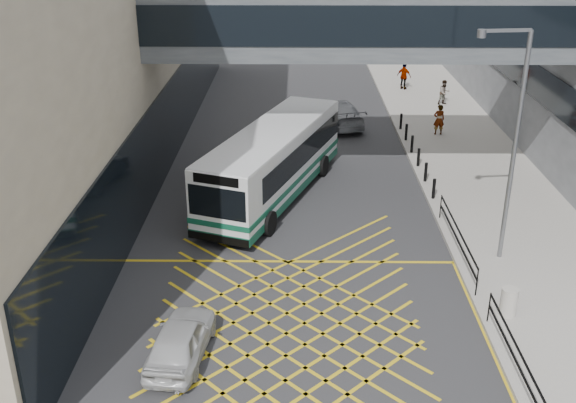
{
  "coord_description": "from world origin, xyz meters",
  "views": [
    {
      "loc": [
        0.25,
        -16.98,
        11.8
      ],
      "look_at": [
        0.0,
        4.0,
        2.6
      ],
      "focal_mm": 42.0,
      "sensor_mm": 36.0,
      "label": 1
    }
  ],
  "objects_px": {
    "pedestrian_b": "(444,92)",
    "pedestrian_c": "(404,76)",
    "bus": "(274,160)",
    "street_lamp": "(511,135)",
    "car_white": "(181,339)",
    "litter_bin": "(509,302)",
    "car_silver": "(338,112)",
    "car_dark": "(226,172)",
    "pedestrian_a": "(439,120)"
  },
  "relations": [
    {
      "from": "car_white",
      "to": "car_silver",
      "type": "xyz_separation_m",
      "value": [
        5.68,
        22.41,
        0.17
      ]
    },
    {
      "from": "bus",
      "to": "pedestrian_b",
      "type": "distance_m",
      "value": 18.01
    },
    {
      "from": "bus",
      "to": "car_silver",
      "type": "height_order",
      "value": "bus"
    },
    {
      "from": "pedestrian_b",
      "to": "pedestrian_c",
      "type": "relative_size",
      "value": 0.87
    },
    {
      "from": "pedestrian_b",
      "to": "car_silver",
      "type": "bearing_deg",
      "value": -172.38
    },
    {
      "from": "car_white",
      "to": "litter_bin",
      "type": "relative_size",
      "value": 4.27
    },
    {
      "from": "car_white",
      "to": "pedestrian_a",
      "type": "bearing_deg",
      "value": -112.38
    },
    {
      "from": "car_dark",
      "to": "litter_bin",
      "type": "relative_size",
      "value": 4.65
    },
    {
      "from": "street_lamp",
      "to": "pedestrian_a",
      "type": "xyz_separation_m",
      "value": [
        0.7,
        14.37,
        -3.79
      ]
    },
    {
      "from": "car_white",
      "to": "car_silver",
      "type": "height_order",
      "value": "car_silver"
    },
    {
      "from": "pedestrian_a",
      "to": "car_dark",
      "type": "bearing_deg",
      "value": 29.92
    },
    {
      "from": "pedestrian_a",
      "to": "car_white",
      "type": "bearing_deg",
      "value": 57.99
    },
    {
      "from": "bus",
      "to": "car_dark",
      "type": "bearing_deg",
      "value": 171.65
    },
    {
      "from": "bus",
      "to": "litter_bin",
      "type": "height_order",
      "value": "bus"
    },
    {
      "from": "litter_bin",
      "to": "pedestrian_b",
      "type": "distance_m",
      "value": 24.53
    },
    {
      "from": "bus",
      "to": "street_lamp",
      "type": "bearing_deg",
      "value": -15.9
    },
    {
      "from": "car_silver",
      "to": "pedestrian_a",
      "type": "distance_m",
      "value": 5.9
    },
    {
      "from": "pedestrian_c",
      "to": "bus",
      "type": "bearing_deg",
      "value": 102.18
    },
    {
      "from": "litter_bin",
      "to": "pedestrian_b",
      "type": "relative_size",
      "value": 0.58
    },
    {
      "from": "car_white",
      "to": "car_dark",
      "type": "distance_m",
      "value": 13.01
    },
    {
      "from": "car_white",
      "to": "pedestrian_a",
      "type": "distance_m",
      "value": 23.12
    },
    {
      "from": "pedestrian_c",
      "to": "pedestrian_a",
      "type": "bearing_deg",
      "value": 129.05
    },
    {
      "from": "car_white",
      "to": "pedestrian_c",
      "type": "distance_m",
      "value": 32.23
    },
    {
      "from": "bus",
      "to": "street_lamp",
      "type": "xyz_separation_m",
      "value": [
        8.16,
        -5.92,
        3.13
      ]
    },
    {
      "from": "bus",
      "to": "street_lamp",
      "type": "relative_size",
      "value": 1.39
    },
    {
      "from": "car_white",
      "to": "car_silver",
      "type": "distance_m",
      "value": 23.12
    },
    {
      "from": "car_silver",
      "to": "street_lamp",
      "type": "xyz_separation_m",
      "value": [
        4.78,
        -16.54,
        4.01
      ]
    },
    {
      "from": "litter_bin",
      "to": "pedestrian_a",
      "type": "relative_size",
      "value": 0.54
    },
    {
      "from": "street_lamp",
      "to": "pedestrian_c",
      "type": "bearing_deg",
      "value": 82.39
    },
    {
      "from": "bus",
      "to": "street_lamp",
      "type": "height_order",
      "value": "street_lamp"
    },
    {
      "from": "bus",
      "to": "street_lamp",
      "type": "distance_m",
      "value": 10.56
    },
    {
      "from": "street_lamp",
      "to": "pedestrian_c",
      "type": "height_order",
      "value": "street_lamp"
    },
    {
      "from": "car_dark",
      "to": "car_silver",
      "type": "relative_size",
      "value": 0.84
    },
    {
      "from": "bus",
      "to": "pedestrian_c",
      "type": "distance_m",
      "value": 20.43
    },
    {
      "from": "litter_bin",
      "to": "pedestrian_c",
      "type": "xyz_separation_m",
      "value": [
        0.87,
        28.3,
        0.45
      ]
    },
    {
      "from": "pedestrian_a",
      "to": "pedestrian_c",
      "type": "bearing_deg",
      "value": -90.62
    },
    {
      "from": "bus",
      "to": "car_silver",
      "type": "distance_m",
      "value": 11.18
    },
    {
      "from": "car_dark",
      "to": "pedestrian_b",
      "type": "distance_m",
      "value": 18.48
    },
    {
      "from": "car_silver",
      "to": "pedestrian_a",
      "type": "height_order",
      "value": "pedestrian_a"
    },
    {
      "from": "street_lamp",
      "to": "bus",
      "type": "bearing_deg",
      "value": 137.05
    },
    {
      "from": "bus",
      "to": "car_dark",
      "type": "distance_m",
      "value": 2.75
    },
    {
      "from": "litter_bin",
      "to": "car_silver",
      "type": "bearing_deg",
      "value": 101.58
    },
    {
      "from": "litter_bin",
      "to": "pedestrian_a",
      "type": "bearing_deg",
      "value": 85.85
    },
    {
      "from": "car_silver",
      "to": "pedestrian_c",
      "type": "bearing_deg",
      "value": -137.02
    },
    {
      "from": "litter_bin",
      "to": "pedestrian_a",
      "type": "height_order",
      "value": "pedestrian_a"
    },
    {
      "from": "car_white",
      "to": "car_dark",
      "type": "height_order",
      "value": "car_dark"
    },
    {
      "from": "car_dark",
      "to": "pedestrian_b",
      "type": "xyz_separation_m",
      "value": [
        12.66,
        13.46,
        0.28
      ]
    },
    {
      "from": "car_white",
      "to": "litter_bin",
      "type": "bearing_deg",
      "value": -161.46
    },
    {
      "from": "pedestrian_a",
      "to": "pedestrian_c",
      "type": "relative_size",
      "value": 0.94
    },
    {
      "from": "car_silver",
      "to": "street_lamp",
      "type": "relative_size",
      "value": 0.62
    }
  ]
}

